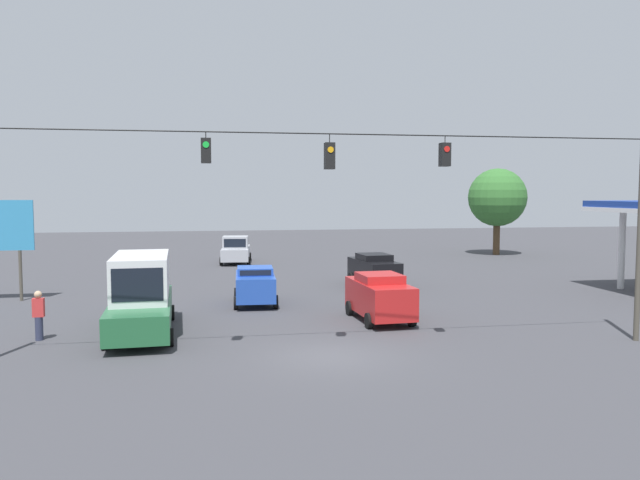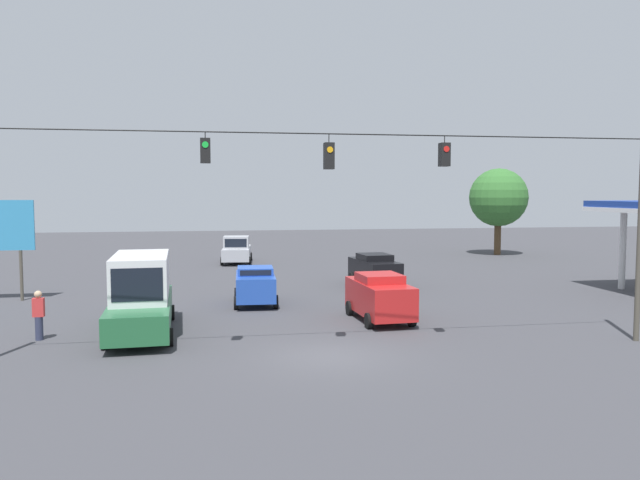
{
  "view_description": "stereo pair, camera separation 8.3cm",
  "coord_description": "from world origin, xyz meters",
  "px_view_note": "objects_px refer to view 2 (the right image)",
  "views": [
    {
      "loc": [
        3.97,
        20.06,
        5.46
      ],
      "look_at": [
        -0.85,
        -6.71,
        3.39
      ],
      "focal_mm": 35.0,
      "sensor_mm": 36.0,
      "label": 1
    },
    {
      "loc": [
        3.88,
        20.08,
        5.46
      ],
      "look_at": [
        -0.85,
        -6.71,
        3.39
      ],
      "focal_mm": 35.0,
      "sensor_mm": 36.0,
      "label": 2
    }
  ],
  "objects_px": {
    "sedan_red_crossing_near": "(379,296)",
    "box_truck_green_parked_shoulder": "(141,294)",
    "sedan_black_oncoming_far": "(375,269)",
    "pedestrian": "(39,315)",
    "traffic_cone_second": "(134,313)",
    "traffic_cone_fourth": "(146,291)",
    "overhead_signal_span": "(329,208)",
    "sedan_blue_withflow_mid": "(255,285)",
    "tree_horizon_left": "(498,198)",
    "traffic_cone_fifth": "(154,282)",
    "traffic_cone_third": "(142,301)",
    "pickup_truck_silver_withflow_deep": "(237,251)",
    "traffic_cone_nearest": "(125,327)"
  },
  "relations": [
    {
      "from": "sedan_black_oncoming_far",
      "to": "box_truck_green_parked_shoulder",
      "type": "bearing_deg",
      "value": 39.8
    },
    {
      "from": "overhead_signal_span",
      "to": "sedan_black_oncoming_far",
      "type": "bearing_deg",
      "value": -110.58
    },
    {
      "from": "overhead_signal_span",
      "to": "tree_horizon_left",
      "type": "height_order",
      "value": "overhead_signal_span"
    },
    {
      "from": "overhead_signal_span",
      "to": "traffic_cone_fourth",
      "type": "distance_m",
      "value": 15.84
    },
    {
      "from": "sedan_red_crossing_near",
      "to": "traffic_cone_fourth",
      "type": "xyz_separation_m",
      "value": [
        10.42,
        -8.14,
        -0.76
      ]
    },
    {
      "from": "overhead_signal_span",
      "to": "pedestrian",
      "type": "height_order",
      "value": "overhead_signal_span"
    },
    {
      "from": "traffic_cone_nearest",
      "to": "traffic_cone_fourth",
      "type": "distance_m",
      "value": 8.91
    },
    {
      "from": "traffic_cone_second",
      "to": "traffic_cone_fourth",
      "type": "distance_m",
      "value": 6.01
    },
    {
      "from": "sedan_red_crossing_near",
      "to": "overhead_signal_span",
      "type": "bearing_deg",
      "value": 58.31
    },
    {
      "from": "pickup_truck_silver_withflow_deep",
      "to": "traffic_cone_second",
      "type": "relative_size",
      "value": 9.17
    },
    {
      "from": "traffic_cone_fourth",
      "to": "traffic_cone_fifth",
      "type": "xyz_separation_m",
      "value": [
        -0.1,
        -3.32,
        0.0
      ]
    },
    {
      "from": "traffic_cone_nearest",
      "to": "traffic_cone_third",
      "type": "xyz_separation_m",
      "value": [
        -0.01,
        -5.82,
        0.0
      ]
    },
    {
      "from": "box_truck_green_parked_shoulder",
      "to": "traffic_cone_third",
      "type": "xyz_separation_m",
      "value": [
        0.58,
        -5.54,
        -1.2
      ]
    },
    {
      "from": "sedan_red_crossing_near",
      "to": "traffic_cone_fifth",
      "type": "relative_size",
      "value": 7.65
    },
    {
      "from": "traffic_cone_third",
      "to": "traffic_cone_fifth",
      "type": "distance_m",
      "value": 6.41
    },
    {
      "from": "overhead_signal_span",
      "to": "box_truck_green_parked_shoulder",
      "type": "bearing_deg",
      "value": -35.4
    },
    {
      "from": "overhead_signal_span",
      "to": "sedan_red_crossing_near",
      "type": "height_order",
      "value": "overhead_signal_span"
    },
    {
      "from": "traffic_cone_fifth",
      "to": "pedestrian",
      "type": "height_order",
      "value": "pedestrian"
    },
    {
      "from": "sedan_blue_withflow_mid",
      "to": "pickup_truck_silver_withflow_deep",
      "type": "relative_size",
      "value": 0.74
    },
    {
      "from": "traffic_cone_nearest",
      "to": "traffic_cone_second",
      "type": "height_order",
      "value": "same"
    },
    {
      "from": "traffic_cone_fourth",
      "to": "tree_horizon_left",
      "type": "relative_size",
      "value": 0.08
    },
    {
      "from": "overhead_signal_span",
      "to": "traffic_cone_nearest",
      "type": "height_order",
      "value": "overhead_signal_span"
    },
    {
      "from": "traffic_cone_nearest",
      "to": "tree_horizon_left",
      "type": "bearing_deg",
      "value": -136.92
    },
    {
      "from": "pickup_truck_silver_withflow_deep",
      "to": "traffic_cone_fourth",
      "type": "bearing_deg",
      "value": 70.21
    },
    {
      "from": "overhead_signal_span",
      "to": "sedan_black_oncoming_far",
      "type": "xyz_separation_m",
      "value": [
        -5.55,
        -14.77,
        -3.96
      ]
    },
    {
      "from": "pickup_truck_silver_withflow_deep",
      "to": "traffic_cone_nearest",
      "type": "relative_size",
      "value": 9.17
    },
    {
      "from": "traffic_cone_fifth",
      "to": "traffic_cone_second",
      "type": "bearing_deg",
      "value": 89.67
    },
    {
      "from": "sedan_blue_withflow_mid",
      "to": "traffic_cone_fifth",
      "type": "relative_size",
      "value": 6.82
    },
    {
      "from": "sedan_black_oncoming_far",
      "to": "pickup_truck_silver_withflow_deep",
      "type": "height_order",
      "value": "pickup_truck_silver_withflow_deep"
    },
    {
      "from": "overhead_signal_span",
      "to": "traffic_cone_third",
      "type": "height_order",
      "value": "overhead_signal_span"
    },
    {
      "from": "pickup_truck_silver_withflow_deep",
      "to": "traffic_cone_fourth",
      "type": "xyz_separation_m",
      "value": [
        5.35,
        14.88,
        -0.69
      ]
    },
    {
      "from": "pickup_truck_silver_withflow_deep",
      "to": "pedestrian",
      "type": "height_order",
      "value": "pickup_truck_silver_withflow_deep"
    },
    {
      "from": "traffic_cone_third",
      "to": "box_truck_green_parked_shoulder",
      "type": "bearing_deg",
      "value": 95.96
    },
    {
      "from": "traffic_cone_second",
      "to": "traffic_cone_nearest",
      "type": "bearing_deg",
      "value": 90.61
    },
    {
      "from": "sedan_black_oncoming_far",
      "to": "pedestrian",
      "type": "relative_size",
      "value": 2.47
    },
    {
      "from": "overhead_signal_span",
      "to": "sedan_red_crossing_near",
      "type": "relative_size",
      "value": 5.26
    },
    {
      "from": "traffic_cone_third",
      "to": "traffic_cone_fifth",
      "type": "relative_size",
      "value": 1.0
    },
    {
      "from": "traffic_cone_nearest",
      "to": "tree_horizon_left",
      "type": "relative_size",
      "value": 0.08
    },
    {
      "from": "overhead_signal_span",
      "to": "sedan_blue_withflow_mid",
      "type": "height_order",
      "value": "overhead_signal_span"
    },
    {
      "from": "sedan_red_crossing_near",
      "to": "pickup_truck_silver_withflow_deep",
      "type": "xyz_separation_m",
      "value": [
        5.07,
        -23.02,
        -0.07
      ]
    },
    {
      "from": "sedan_black_oncoming_far",
      "to": "traffic_cone_nearest",
      "type": "bearing_deg",
      "value": 39.25
    },
    {
      "from": "traffic_cone_third",
      "to": "pedestrian",
      "type": "bearing_deg",
      "value": 64.17
    },
    {
      "from": "sedan_red_crossing_near",
      "to": "box_truck_green_parked_shoulder",
      "type": "distance_m",
      "value": 9.78
    },
    {
      "from": "box_truck_green_parked_shoulder",
      "to": "pedestrian",
      "type": "distance_m",
      "value": 3.72
    },
    {
      "from": "traffic_cone_second",
      "to": "traffic_cone_fifth",
      "type": "bearing_deg",
      "value": -90.33
    },
    {
      "from": "traffic_cone_second",
      "to": "traffic_cone_fifth",
      "type": "relative_size",
      "value": 1.0
    },
    {
      "from": "overhead_signal_span",
      "to": "box_truck_green_parked_shoulder",
      "type": "relative_size",
      "value": 3.17
    },
    {
      "from": "overhead_signal_span",
      "to": "tree_horizon_left",
      "type": "distance_m",
      "value": 37.15
    },
    {
      "from": "sedan_blue_withflow_mid",
      "to": "tree_horizon_left",
      "type": "xyz_separation_m",
      "value": [
        -22.71,
        -20.69,
        4.05
      ]
    },
    {
      "from": "box_truck_green_parked_shoulder",
      "to": "traffic_cone_fifth",
      "type": "relative_size",
      "value": 12.72
    }
  ]
}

